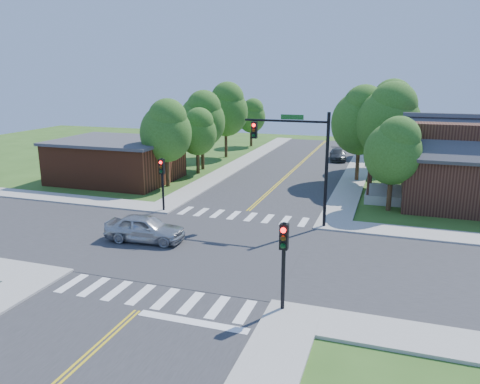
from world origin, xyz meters
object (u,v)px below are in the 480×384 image
(house_ne, at_px, (477,161))
(signal_pole_nw, at_px, (162,175))
(signal_pole_se, at_px, (284,250))
(car_dgrey, at_px, (338,155))
(signal_mast_ne, at_px, (300,150))
(car_silver, at_px, (145,229))

(house_ne, bearing_deg, signal_pole_nw, -157.31)
(signal_pole_se, relative_size, car_dgrey, 0.85)
(signal_pole_se, bearing_deg, house_ne, 64.42)
(signal_mast_ne, xyz_separation_m, car_silver, (-7.70, -5.74, -4.07))
(signal_pole_se, bearing_deg, signal_pole_nw, 135.00)
(signal_mast_ne, relative_size, signal_pole_nw, 1.89)
(car_silver, bearing_deg, signal_mast_ne, -57.65)
(signal_pole_se, relative_size, car_silver, 0.81)
(car_silver, xyz_separation_m, car_dgrey, (7.28, 29.73, -0.16))
(signal_mast_ne, relative_size, car_dgrey, 1.61)
(car_dgrey, bearing_deg, car_silver, -113.07)
(signal_pole_nw, bearing_deg, house_ne, 22.69)
(signal_pole_se, height_order, car_silver, signal_pole_se)
(signal_pole_se, bearing_deg, car_dgrey, 93.41)
(signal_pole_nw, relative_size, car_dgrey, 0.85)
(signal_mast_ne, distance_m, car_silver, 10.43)
(signal_mast_ne, height_order, car_silver, signal_mast_ne)
(signal_mast_ne, height_order, signal_pole_nw, signal_mast_ne)
(signal_pole_nw, distance_m, car_dgrey, 25.75)
(signal_pole_se, xyz_separation_m, car_dgrey, (-2.10, 35.20, -2.04))
(signal_pole_nw, bearing_deg, signal_mast_ne, 0.07)
(signal_pole_se, height_order, car_dgrey, signal_pole_se)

